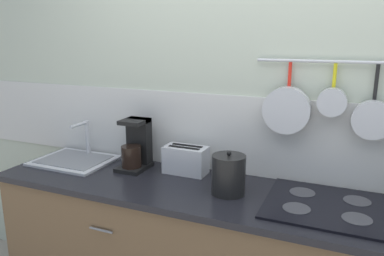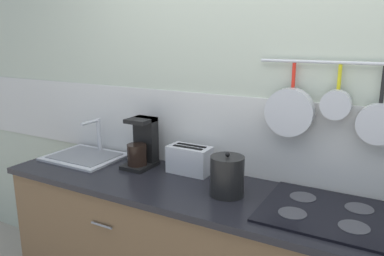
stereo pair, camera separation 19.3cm
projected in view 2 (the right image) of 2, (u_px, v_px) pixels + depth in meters
name	position (u px, v px, depth m)	size (l,w,h in m)	color
wall_back	(276.00, 119.00, 2.04)	(7.20, 0.15, 2.60)	#B2BCA8
countertop	(251.00, 203.00, 1.85)	(2.96, 0.59, 0.03)	black
sink_basin	(86.00, 155.00, 2.49)	(0.48, 0.39, 0.24)	#B7BABF
coffee_maker	(142.00, 146.00, 2.31)	(0.16, 0.21, 0.30)	black
toaster	(190.00, 160.00, 2.20)	(0.27, 0.13, 0.16)	#B7BABF
kettle	(227.00, 176.00, 1.89)	(0.17, 0.17, 0.23)	black
cooktop	(326.00, 212.00, 1.71)	(0.57, 0.50, 0.01)	black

